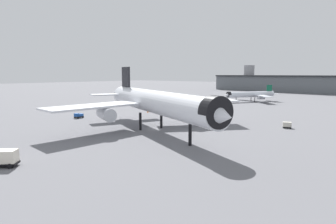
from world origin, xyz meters
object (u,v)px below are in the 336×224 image
at_px(baggage_tug_wing, 79,115).
at_px(traffic_cone_near_nose, 148,112).
at_px(airliner_near_gate, 154,102).
at_px(baggage_cart_trailing, 287,125).
at_px(service_truck_front, 2,158).
at_px(airliner_far_taxiway, 251,94).

relative_size(baggage_tug_wing, traffic_cone_near_nose, 4.14).
distance_m(airliner_near_gate, baggage_cart_trailing, 40.43).
bearing_deg(service_truck_front, traffic_cone_near_nose, -109.57).
bearing_deg(baggage_tug_wing, airliner_near_gate, 86.56).
bearing_deg(traffic_cone_near_nose, baggage_cart_trailing, 1.11).
bearing_deg(service_truck_front, baggage_tug_wing, -89.15).
bearing_deg(airliner_near_gate, baggage_tug_wing, -156.01).
bearing_deg(airliner_far_taxiway, baggage_tug_wing, 16.24).
height_order(airliner_near_gate, traffic_cone_near_nose, airliner_near_gate).
bearing_deg(airliner_near_gate, service_truck_front, -66.02).
xyz_separation_m(service_truck_front, baggage_cart_trailing, (28.21, 68.41, -0.61)).
bearing_deg(baggage_cart_trailing, baggage_tug_wing, 3.21).
bearing_deg(traffic_cone_near_nose, airliner_far_taxiway, 78.17).
bearing_deg(service_truck_front, baggage_cart_trailing, -154.36).
height_order(baggage_tug_wing, baggage_cart_trailing, baggage_tug_wing).
height_order(airliner_far_taxiway, traffic_cone_near_nose, airliner_far_taxiway).
bearing_deg(airliner_near_gate, baggage_cart_trailing, 68.18).
relative_size(airliner_far_taxiway, baggage_cart_trailing, 11.68).
bearing_deg(airliner_near_gate, airliner_far_taxiway, 120.85).
height_order(service_truck_front, traffic_cone_near_nose, service_truck_front).
height_order(service_truck_front, baggage_cart_trailing, service_truck_front).
xyz_separation_m(service_truck_front, baggage_tug_wing, (-37.37, 40.36, -0.62)).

